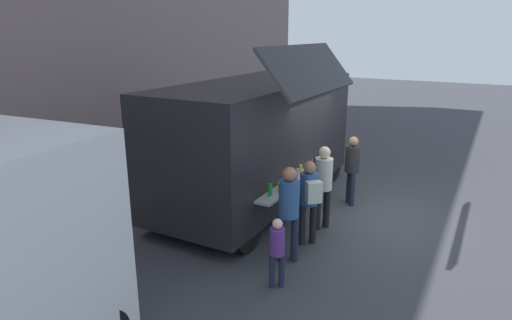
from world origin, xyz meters
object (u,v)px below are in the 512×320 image
at_px(food_truck_main, 258,138).
at_px(child_near_queue, 277,247).
at_px(customer_front_ordering, 323,181).
at_px(customer_rear_waiting, 289,206).
at_px(customer_mid_with_backpack, 309,195).
at_px(customer_extra_browsing, 352,164).
at_px(trash_bin, 257,138).

height_order(food_truck_main, child_near_queue, food_truck_main).
bearing_deg(child_near_queue, customer_front_ordering, -29.42).
xyz_separation_m(food_truck_main, customer_rear_waiting, (-2.33, -1.88, -0.53)).
relative_size(customer_mid_with_backpack, customer_extra_browsing, 1.01).
relative_size(trash_bin, customer_front_ordering, 0.52).
xyz_separation_m(food_truck_main, customer_front_ordering, (-0.74, -1.90, -0.53)).
relative_size(customer_mid_with_backpack, child_near_queue, 1.40).
bearing_deg(child_near_queue, customer_extra_browsing, -32.74).
xyz_separation_m(customer_mid_with_backpack, customer_extra_browsing, (2.44, -0.08, -0.03)).
xyz_separation_m(food_truck_main, child_near_queue, (-3.18, -2.08, -0.87)).
bearing_deg(customer_rear_waiting, child_near_queue, 159.61).
bearing_deg(trash_bin, customer_extra_browsing, -126.58).
xyz_separation_m(trash_bin, child_near_queue, (-7.30, -4.40, 0.25)).
relative_size(customer_front_ordering, customer_mid_with_backpack, 1.06).
bearing_deg(child_near_queue, food_truck_main, -0.31).
bearing_deg(customer_mid_with_backpack, customer_extra_browsing, -44.29).
bearing_deg(customer_extra_browsing, food_truck_main, -13.14).
xyz_separation_m(customer_extra_browsing, child_near_queue, (-4.07, -0.05, -0.28)).
xyz_separation_m(customer_front_ordering, child_near_queue, (-2.44, -0.17, -0.34)).
bearing_deg(customer_front_ordering, customer_rear_waiting, 122.02).
distance_m(food_truck_main, customer_rear_waiting, 3.04).
distance_m(customer_mid_with_backpack, child_near_queue, 1.66).
distance_m(trash_bin, customer_front_ordering, 6.46).
bearing_deg(customer_mid_with_backpack, customer_rear_waiting, 133.05).
xyz_separation_m(trash_bin, customer_front_ordering, (-4.86, -4.23, 0.59)).
bearing_deg(customer_front_ordering, customer_extra_browsing, -61.44).
distance_m(food_truck_main, customer_mid_with_backpack, 2.55).
distance_m(customer_rear_waiting, child_near_queue, 0.93).
bearing_deg(food_truck_main, customer_mid_with_backpack, -128.35).
bearing_deg(trash_bin, customer_front_ordering, -138.96).
relative_size(trash_bin, customer_mid_with_backpack, 0.55).
bearing_deg(customer_rear_waiting, customer_mid_with_backpack, -37.92).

